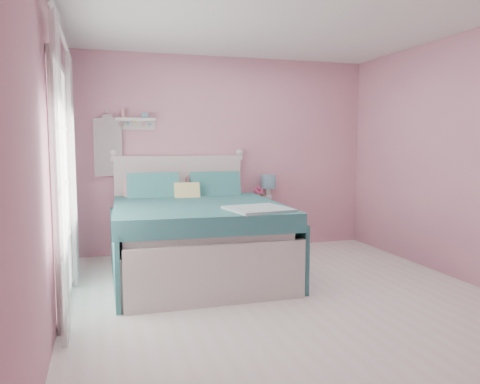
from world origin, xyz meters
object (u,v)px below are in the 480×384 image
vase (258,200)px  bed (195,236)px  nightstand (263,227)px  table_lamp (268,184)px  teacup (264,204)px

vase → bed: bearing=-139.5°
nightstand → table_lamp: size_ratio=1.52×
nightstand → teacup: size_ratio=6.62×
bed → vase: 1.41m
nightstand → teacup: 0.36m
bed → teacup: bearing=37.5°
bed → nightstand: (1.12, 0.88, -0.11)m
bed → vase: bed is taller
nightstand → table_lamp: 0.60m
bed → vase: (1.05, 0.90, 0.27)m
table_lamp → teacup: size_ratio=4.35×
vase → teacup: size_ratio=1.62×
table_lamp → bed: bearing=-141.8°
table_lamp → vase: size_ratio=2.68×
table_lamp → vase: bearing=-160.3°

